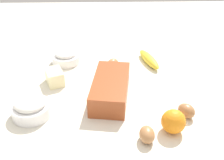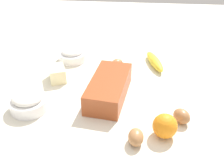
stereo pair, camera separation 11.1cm
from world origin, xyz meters
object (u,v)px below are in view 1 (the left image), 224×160
loaf_pan (111,88)px  flour_bowl (31,107)px  banana (149,59)px  egg_loose (113,64)px  sugar_bowl (66,57)px  egg_near_butter (147,135)px  egg_beside_bowl (186,111)px  orange_fruit (173,121)px  butter_block (55,77)px

loaf_pan → flour_bowl: bearing=-61.6°
loaf_pan → banana: loaf_pan is taller
egg_loose → sugar_bowl: bearing=-106.0°
loaf_pan → egg_loose: 0.22m
egg_near_butter → egg_beside_bowl: bearing=126.7°
sugar_bowl → orange_fruit: size_ratio=1.67×
orange_fruit → egg_loose: 0.46m
flour_bowl → butter_block: 0.21m
loaf_pan → sugar_bowl: (-0.29, -0.20, -0.01)m
butter_block → egg_beside_bowl: (0.23, 0.49, -0.01)m
sugar_bowl → egg_near_butter: (0.53, 0.31, -0.01)m
flour_bowl → banana: flour_bowl is taller
loaf_pan → egg_beside_bowl: loaf_pan is taller
loaf_pan → egg_near_butter: size_ratio=4.44×
butter_block → loaf_pan: bearing=66.1°
flour_bowl → loaf_pan: bearing=110.6°
flour_bowl → butter_block: bearing=166.2°
butter_block → egg_loose: 0.27m
flour_bowl → butter_block: size_ratio=1.53×
egg_beside_bowl → egg_loose: (-0.35, -0.25, -0.00)m
egg_beside_bowl → sugar_bowl: bearing=-131.5°
flour_bowl → butter_block: flour_bowl is taller
loaf_pan → orange_fruit: bearing=52.6°
loaf_pan → egg_near_butter: 0.27m
flour_bowl → banana: (-0.37, 0.47, -0.01)m
banana → egg_loose: (0.05, -0.17, 0.00)m
egg_beside_bowl → egg_loose: egg_beside_bowl is taller
butter_block → egg_loose: butter_block is taller
banana → egg_beside_bowl: bearing=10.8°
egg_beside_bowl → egg_near_butter: bearing=-53.3°
banana → egg_near_butter: egg_near_butter is taller
orange_fruit → egg_beside_bowl: size_ratio=1.24×
sugar_bowl → orange_fruit: orange_fruit is taller
flour_bowl → sugar_bowl: size_ratio=1.03×
butter_block → egg_beside_bowl: bearing=65.0°
egg_beside_bowl → egg_loose: bearing=-144.7°
loaf_pan → egg_beside_bowl: bearing=71.7°
banana → butter_block: 0.45m
butter_block → banana: bearing=111.7°
orange_fruit → butter_block: 0.53m
flour_bowl → egg_near_butter: 0.41m
flour_bowl → egg_beside_bowl: size_ratio=2.13×
orange_fruit → egg_near_butter: size_ratio=1.21×
flour_bowl → sugar_bowl: flour_bowl is taller
butter_block → egg_beside_bowl: size_ratio=1.39×
egg_near_butter → egg_loose: 0.47m
orange_fruit → egg_near_butter: 0.10m
flour_bowl → egg_beside_bowl: flour_bowl is taller
loaf_pan → butter_block: bearing=-106.2°
loaf_pan → flour_bowl: size_ratio=2.14×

